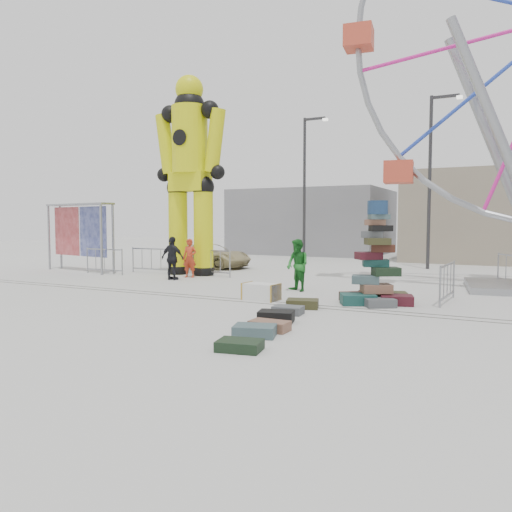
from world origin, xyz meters
The scene contains 24 objects.
ground centered at (0.00, 0.00, 0.00)m, with size 90.00×90.00×0.00m, color #9E9E99.
track_line_near centered at (0.00, 0.60, 0.00)m, with size 40.00×0.04×0.01m, color #47443F.
track_line_far centered at (0.00, 1.00, 0.00)m, with size 40.00×0.04×0.01m, color #47443F.
building_left centered at (-6.00, 22.00, 2.20)m, with size 10.00×8.00×4.40m, color gray.
lamp_post_right centered at (3.09, 13.00, 4.48)m, with size 1.41×0.25×8.00m.
lamp_post_left centered at (-3.91, 15.00, 4.48)m, with size 1.41×0.25×8.00m.
suitcase_tower centered at (3.14, 2.01, 0.78)m, with size 2.13×1.87×2.79m.
crash_test_dummy centered at (-5.50, 5.85, 4.46)m, with size 3.33×1.48×8.46m.
banner_scaffold centered at (-10.69, 4.76, 2.27)m, with size 4.23×1.43×3.02m.
steamer_trunk centered at (0.08, 1.16, 0.23)m, with size 1.00×0.58×0.47m, color silver.
row_case_0 centered at (1.64, 0.41, 0.12)m, with size 0.81×0.54×0.23m, color #37361B.
row_case_1 centered at (1.63, -0.52, 0.10)m, with size 0.71×0.48×0.20m, color #515458.
row_case_2 centered at (1.76, -1.51, 0.13)m, with size 0.78×0.52×0.25m, color black.
row_case_3 centered at (2.01, -2.38, 0.10)m, with size 0.80×0.46×0.21m, color brown.
row_case_4 centered at (1.96, -2.97, 0.11)m, with size 0.81×0.56×0.23m, color #40585C.
row_case_5 centered at (2.21, -4.03, 0.09)m, with size 0.77×0.54×0.18m, color black.
barricade_dummy_a centered at (-8.95, 4.43, 0.55)m, with size 2.00×0.10×1.10m, color gray, non-canonical shape.
barricade_dummy_b centered at (-7.41, 5.64, 0.55)m, with size 2.00×0.10×1.10m, color gray, non-canonical shape.
barricade_dummy_c centered at (-4.49, 5.80, 0.55)m, with size 2.00×0.10×1.10m, color gray, non-canonical shape.
barricade_wheel_front centered at (4.87, 3.05, 0.55)m, with size 2.00×0.10×1.10m, color gray, non-canonical shape.
pedestrian_red centered at (-4.98, 5.00, 0.77)m, with size 0.56×0.37×1.55m, color #B9341A.
pedestrian_green centered at (0.34, 3.27, 0.84)m, with size 0.81×0.63×1.67m, color #1A6920.
pedestrian_black centered at (-5.08, 3.99, 0.83)m, with size 0.97×0.40×1.66m, color black.
parked_suv centered at (-6.51, 9.00, 0.58)m, with size 1.92×4.16×1.16m, color tan.
Camera 1 is at (6.29, -11.50, 2.24)m, focal length 35.00 mm.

